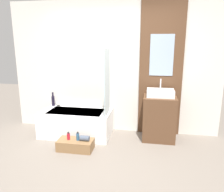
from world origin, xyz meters
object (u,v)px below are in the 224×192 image
at_px(wooden_step_bench, 76,145).
at_px(vase_tall_dark, 53,100).
at_px(bottle_soap_secondary, 78,137).
at_px(sink, 160,93).
at_px(bottle_soap_primary, 68,136).
at_px(vase_round_light, 59,104).
at_px(bathtub, 76,123).

bearing_deg(wooden_step_bench, vase_tall_dark, 131.18).
bearing_deg(bottle_soap_secondary, sink, 27.54).
xyz_separation_m(sink, bottle_soap_primary, (-1.53, -0.71, -0.66)).
height_order(vase_tall_dark, vase_round_light, vase_tall_dark).
bearing_deg(wooden_step_bench, bottle_soap_primary, 180.00).
relative_size(bathtub, sink, 2.79).
relative_size(bathtub, bottle_soap_secondary, 9.21).
relative_size(sink, vase_tall_dark, 1.67).
height_order(wooden_step_bench, vase_round_light, vase_round_light).
relative_size(vase_round_light, bottle_soap_secondary, 0.64).
height_order(sink, bottle_soap_secondary, sink).
bearing_deg(vase_tall_dark, bottle_soap_secondary, -47.23).
bearing_deg(wooden_step_bench, bathtub, 107.30).
distance_m(vase_tall_dark, vase_round_light, 0.15).
relative_size(bathtub, vase_round_light, 14.31).
distance_m(vase_round_light, bottle_soap_primary, 1.08).
relative_size(sink, bottle_soap_secondary, 3.30).
bearing_deg(sink, bathtub, -176.76).
distance_m(sink, vase_tall_dark, 2.23).
distance_m(wooden_step_bench, bottle_soap_secondary, 0.16).
xyz_separation_m(bathtub, vase_tall_dark, (-0.60, 0.28, 0.36)).
relative_size(wooden_step_bench, bottle_soap_secondary, 4.07).
bearing_deg(sink, vase_tall_dark, 174.97).
relative_size(wooden_step_bench, sink, 1.23).
relative_size(vase_tall_dark, vase_round_light, 3.07).
distance_m(bathtub, vase_round_light, 0.61).
distance_m(vase_tall_dark, bottle_soap_primary, 1.18).
height_order(vase_tall_dark, bottle_soap_primary, vase_tall_dark).
height_order(wooden_step_bench, bottle_soap_secondary, bottle_soap_secondary).
bearing_deg(bottle_soap_primary, vase_round_light, 121.45).
bearing_deg(bathtub, bottle_soap_secondary, -68.98).
height_order(sink, bottle_soap_primary, sink).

